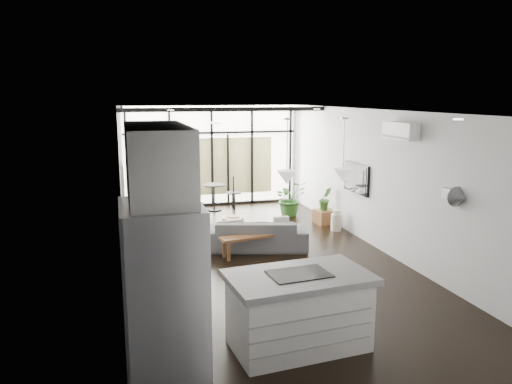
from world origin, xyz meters
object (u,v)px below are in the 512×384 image
tv (356,178)px  sofa (256,229)px  fridge (164,303)px  pouf (233,225)px  island (299,311)px  milk_can (336,220)px  console_bench (252,245)px

tv → sofa: bearing=-172.1°
sofa → fridge: bearing=79.6°
pouf → sofa: bearing=-80.0°
island → pouf: size_ratio=3.53×
sofa → island: bearing=97.4°
sofa → milk_can: size_ratio=4.27×
tv → console_bench: bearing=-164.0°
sofa → console_bench: bearing=80.4°
console_bench → sofa: bearing=55.2°
sofa → console_bench: sofa is taller
island → fridge: bearing=-165.1°
fridge → console_bench: size_ratio=1.60×
pouf → milk_can: bearing=-8.6°
milk_can → console_bench: bearing=-152.3°
island → milk_can: (2.72, 4.84, -0.23)m
fridge → console_bench: (2.05, 4.22, -0.82)m
island → sofa: size_ratio=0.83×
console_bench → tv: size_ratio=1.16×
fridge → milk_can: 7.04m
console_bench → pouf: console_bench is taller
console_bench → milk_can: milk_can is taller
island → milk_can: bearing=55.8°
console_bench → pouf: size_ratio=2.60×
milk_can → tv: tv is taller
console_bench → fridge: bearing=-125.7°
island → tv: tv is taller
sofa → pouf: sofa is taller
milk_can → tv: (0.21, -0.50, 1.06)m
console_bench → tv: tv is taller
milk_can → island: bearing=-119.3°
sofa → console_bench: 0.49m
island → tv: 5.31m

